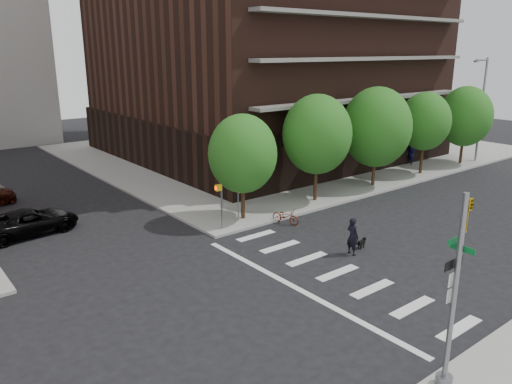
# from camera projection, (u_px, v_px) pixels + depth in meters

# --- Properties ---
(ground) EXTENTS (120.00, 120.00, 0.00)m
(ground) POSITION_uv_depth(u_px,v_px,m) (289.00, 292.00, 20.97)
(ground) COLOR black
(ground) RESTS_ON ground
(sidewalk_ne) EXTENTS (39.00, 33.00, 0.15)m
(sidewalk_ne) POSITION_uv_depth(u_px,v_px,m) (284.00, 148.00, 50.89)
(sidewalk_ne) COLOR gray
(sidewalk_ne) RESTS_ON ground
(crosswalk) EXTENTS (3.85, 13.00, 0.01)m
(crosswalk) POSITION_uv_depth(u_px,v_px,m) (325.00, 278.00, 22.29)
(crosswalk) COLOR silver
(crosswalk) RESTS_ON ground
(tree_a) EXTENTS (4.00, 4.00, 5.90)m
(tree_a) POSITION_uv_depth(u_px,v_px,m) (243.00, 154.00, 28.65)
(tree_a) COLOR #301E11
(tree_a) RESTS_ON sidewalk_ne
(tree_b) EXTENTS (4.50, 4.50, 6.65)m
(tree_b) POSITION_uv_depth(u_px,v_px,m) (317.00, 134.00, 32.09)
(tree_b) COLOR #301E11
(tree_b) RESTS_ON sidewalk_ne
(tree_c) EXTENTS (5.00, 5.00, 6.80)m
(tree_c) POSITION_uv_depth(u_px,v_px,m) (376.00, 127.00, 35.69)
(tree_c) COLOR #301E11
(tree_c) RESTS_ON sidewalk_ne
(tree_d) EXTENTS (4.00, 4.00, 6.20)m
(tree_d) POSITION_uv_depth(u_px,v_px,m) (425.00, 121.00, 39.30)
(tree_d) COLOR #301E11
(tree_d) RESTS_ON sidewalk_ne
(tree_e) EXTENTS (4.50, 4.50, 6.35)m
(tree_e) POSITION_uv_depth(u_px,v_px,m) (465.00, 116.00, 42.91)
(tree_e) COLOR #301E11
(tree_e) RESTS_ON sidewalk_ne
(traffic_signal) EXTENTS (0.90, 0.75, 6.00)m
(traffic_signal) POSITION_uv_depth(u_px,v_px,m) (453.00, 308.00, 14.30)
(traffic_signal) COLOR slate
(traffic_signal) RESTS_ON sidewalk_s
(pedestrian_signal) EXTENTS (2.18, 0.67, 2.60)m
(pedestrian_signal) POSITION_uv_depth(u_px,v_px,m) (225.00, 198.00, 27.81)
(pedestrian_signal) COLOR slate
(pedestrian_signal) RESTS_ON sidewalk_ne
(streetlamp) EXTENTS (2.14, 0.22, 9.00)m
(streetlamp) POSITION_uv_depth(u_px,v_px,m) (481.00, 103.00, 43.48)
(streetlamp) COLOR slate
(streetlamp) RESTS_ON sidewalk_ne
(parked_car_black) EXTENTS (2.87, 5.31, 1.41)m
(parked_car_black) POSITION_uv_depth(u_px,v_px,m) (30.00, 222.00, 27.38)
(parked_car_black) COLOR black
(parked_car_black) RESTS_ON ground
(scooter) EXTENTS (1.12, 1.84, 0.91)m
(scooter) POSITION_uv_depth(u_px,v_px,m) (286.00, 216.00, 29.09)
(scooter) COLOR maroon
(scooter) RESTS_ON ground
(dog_walker) EXTENTS (0.72, 0.49, 1.91)m
(dog_walker) POSITION_uv_depth(u_px,v_px,m) (352.00, 236.00, 24.59)
(dog_walker) COLOR black
(dog_walker) RESTS_ON ground
(dog) EXTENTS (0.61, 0.24, 0.51)m
(dog) POSITION_uv_depth(u_px,v_px,m) (362.00, 242.00, 25.49)
(dog) COLOR black
(dog) RESTS_ON ground
(pedestrian_far) EXTENTS (1.08, 0.98, 1.82)m
(pedestrian_far) POSITION_uv_depth(u_px,v_px,m) (410.00, 154.00, 43.36)
(pedestrian_far) COLOR #181D51
(pedestrian_far) RESTS_ON sidewalk_ne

